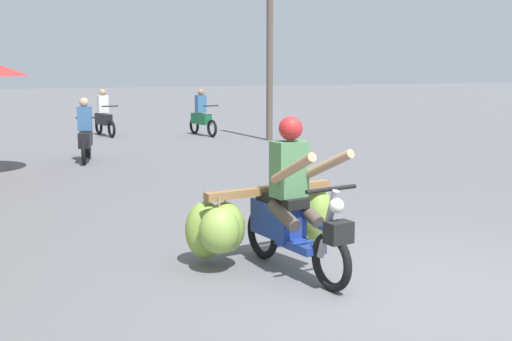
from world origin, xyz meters
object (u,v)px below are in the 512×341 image
motorbike_main_loaded (262,218)px  motorbike_distant_ahead_right (85,136)px  utility_pole (270,46)px  motorbike_distant_far_ahead (202,117)px  motorbike_distant_ahead_left (104,117)px

motorbike_main_loaded → motorbike_distant_ahead_right: 8.37m
utility_pole → motorbike_main_loaded: bearing=-114.1°
motorbike_distant_ahead_right → motorbike_main_loaded: bearing=-85.6°
motorbike_distant_far_ahead → utility_pole: utility_pole is taller
motorbike_main_loaded → motorbike_distant_far_ahead: motorbike_main_loaded is taller
motorbike_distant_ahead_right → motorbike_distant_far_ahead: 5.82m
motorbike_distant_ahead_right → motorbike_distant_far_ahead: size_ratio=1.00×
motorbike_distant_ahead_right → motorbike_distant_ahead_left: bearing=76.6°
motorbike_distant_ahead_left → utility_pole: bearing=-35.6°
motorbike_distant_ahead_left → motorbike_distant_ahead_right: size_ratio=1.01×
motorbike_distant_ahead_left → utility_pole: utility_pole is taller
motorbike_distant_ahead_left → motorbike_main_loaded: bearing=-92.6°
motorbike_distant_far_ahead → motorbike_main_loaded: bearing=-105.0°
motorbike_main_loaded → utility_pole: size_ratio=0.34×
motorbike_main_loaded → motorbike_distant_far_ahead: size_ratio=1.12×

